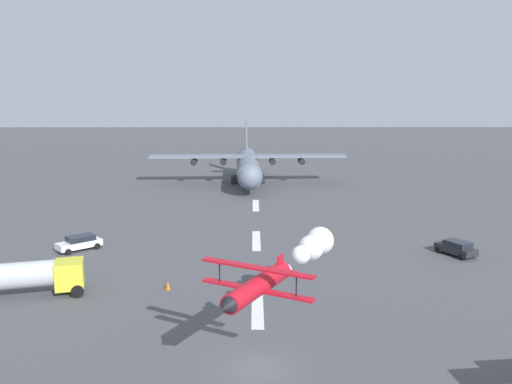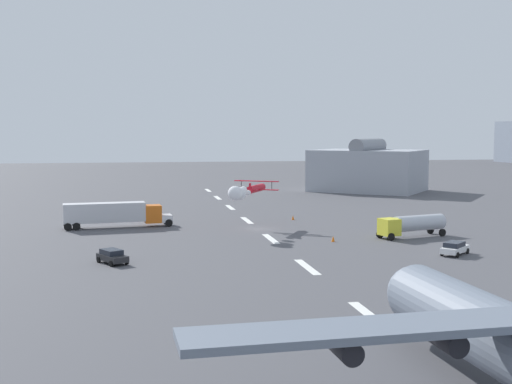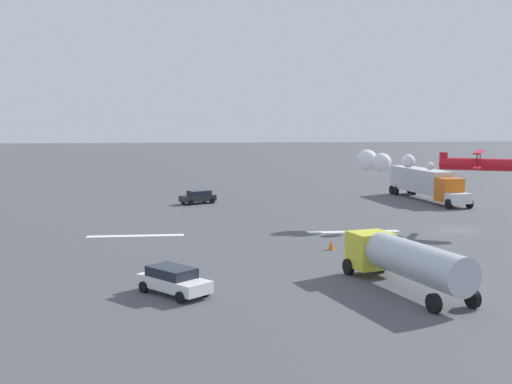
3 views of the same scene
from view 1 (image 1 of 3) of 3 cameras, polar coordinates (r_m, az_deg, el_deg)
ground_plane at (r=33.56m, az=0.26°, el=-18.24°), size 440.00×440.00×0.00m
runway_stripe_4 at (r=41.95m, az=0.15°, el=-12.09°), size 8.00×0.90×0.01m
runway_stripe_5 at (r=59.56m, az=0.04°, el=-5.16°), size 8.00×0.90×0.01m
runway_stripe_6 at (r=77.64m, az=-0.03°, el=-1.43°), size 8.00×0.90×0.01m
cargo_transport_plane at (r=94.43m, az=-0.85°, el=2.79°), size 27.02×34.69×11.16m
stunt_biplane_red at (r=34.32m, az=4.25°, el=-7.02°), size 13.00×8.57×2.05m
fuel_tanker_truck at (r=47.05m, az=-23.67°, el=-8.19°), size 5.13×10.13×2.90m
followme_car_yellow at (r=57.69m, az=20.49°, el=-5.55°), size 4.40×3.57×1.52m
airport_staff_sedan at (r=58.80m, az=-18.22°, el=-5.10°), size 4.29×4.52×1.52m
traffic_cone_far at (r=45.81m, az=-9.33°, el=-9.74°), size 0.44×0.44×0.75m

